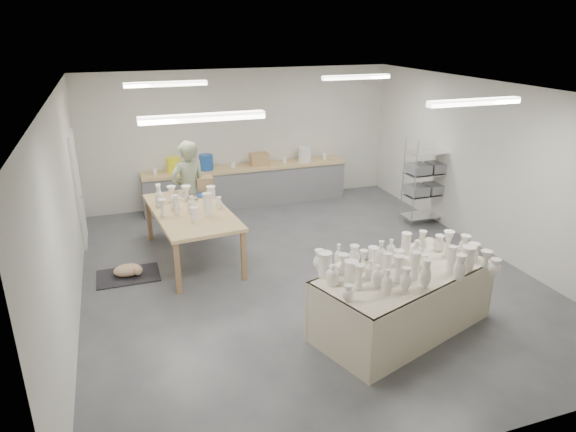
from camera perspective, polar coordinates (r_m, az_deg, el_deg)
name	(u,v)px	position (r m, az deg, el deg)	size (l,w,h in m)	color
room	(297,152)	(7.95, 1.02, 7.12)	(8.00, 8.02, 3.00)	#424449
back_counter	(246,184)	(11.71, -4.64, 3.56)	(4.60, 0.60, 1.24)	tan
wire_shelf	(427,180)	(10.86, 15.16, 3.91)	(0.88, 0.48, 1.80)	silver
drying_table	(403,297)	(7.12, 12.63, -8.77)	(2.70, 1.95, 1.24)	olive
work_table	(190,208)	(9.07, -10.81, 0.91)	(1.44, 2.53, 1.28)	tan
rug	(128,276)	(8.91, -17.32, -6.35)	(1.00, 0.70, 0.02)	black
cat	(129,270)	(8.85, -17.25, -5.75)	(0.53, 0.45, 0.19)	white
potter	(189,191)	(9.80, -10.95, 2.75)	(0.70, 0.46, 1.93)	gray
red_stool	(189,219)	(10.27, -10.94, -0.28)	(0.44, 0.44, 0.35)	#AC182A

